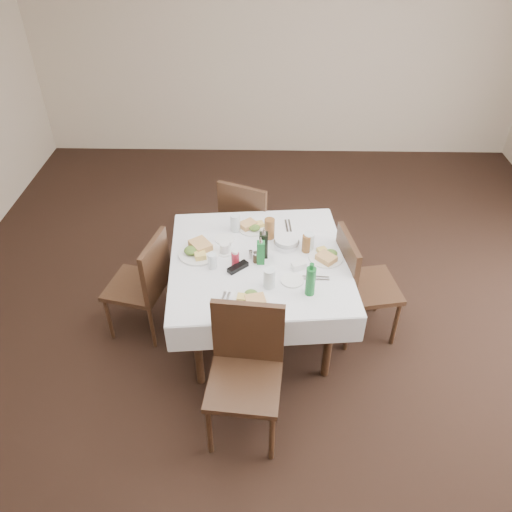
{
  "coord_description": "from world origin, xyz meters",
  "views": [
    {
      "loc": [
        -0.15,
        -2.67,
        3.0
      ],
      "look_at": [
        -0.21,
        0.16,
        0.8
      ],
      "focal_mm": 35.0,
      "sensor_mm": 36.0,
      "label": 1
    }
  ],
  "objects_px": {
    "green_bottle": "(311,281)",
    "oil_cruet_dark": "(264,244)",
    "bread_basket": "(287,242)",
    "coffee_mug": "(225,249)",
    "water_s": "(269,278)",
    "oil_cruet_green": "(261,252)",
    "dining_table": "(259,268)",
    "chair_north": "(248,220)",
    "chair_east": "(358,280)",
    "water_e": "(309,242)",
    "chair_south": "(246,364)",
    "water_n": "(235,223)",
    "water_w": "(212,261)",
    "ketchup_bottle": "(235,258)",
    "chair_west": "(145,281)"
  },
  "relations": [
    {
      "from": "oil_cruet_dark",
      "to": "coffee_mug",
      "type": "bearing_deg",
      "value": 172.96
    },
    {
      "from": "bread_basket",
      "to": "oil_cruet_green",
      "type": "height_order",
      "value": "oil_cruet_green"
    },
    {
      "from": "chair_south",
      "to": "oil_cruet_dark",
      "type": "distance_m",
      "value": 0.89
    },
    {
      "from": "chair_south",
      "to": "chair_east",
      "type": "bearing_deg",
      "value": 45.6
    },
    {
      "from": "chair_west",
      "to": "oil_cruet_dark",
      "type": "xyz_separation_m",
      "value": [
        0.9,
        0.0,
        0.36
      ]
    },
    {
      "from": "bread_basket",
      "to": "ketchup_bottle",
      "type": "xyz_separation_m",
      "value": [
        -0.37,
        -0.24,
        0.03
      ]
    },
    {
      "from": "water_w",
      "to": "green_bottle",
      "type": "relative_size",
      "value": 0.47
    },
    {
      "from": "water_e",
      "to": "bread_basket",
      "type": "relative_size",
      "value": 0.74
    },
    {
      "from": "chair_east",
      "to": "water_w",
      "type": "height_order",
      "value": "chair_east"
    },
    {
      "from": "chair_south",
      "to": "chair_west",
      "type": "distance_m",
      "value": 1.15
    },
    {
      "from": "dining_table",
      "to": "chair_south",
      "type": "height_order",
      "value": "chair_south"
    },
    {
      "from": "oil_cruet_green",
      "to": "chair_south",
      "type": "bearing_deg",
      "value": -96.05
    },
    {
      "from": "water_n",
      "to": "water_s",
      "type": "height_order",
      "value": "water_s"
    },
    {
      "from": "chair_west",
      "to": "water_s",
      "type": "relative_size",
      "value": 6.16
    },
    {
      "from": "dining_table",
      "to": "chair_north",
      "type": "bearing_deg",
      "value": 97.68
    },
    {
      "from": "water_e",
      "to": "chair_west",
      "type": "bearing_deg",
      "value": -175.81
    },
    {
      "from": "chair_south",
      "to": "water_w",
      "type": "distance_m",
      "value": 0.78
    },
    {
      "from": "water_e",
      "to": "coffee_mug",
      "type": "distance_m",
      "value": 0.62
    },
    {
      "from": "chair_east",
      "to": "oil_cruet_green",
      "type": "height_order",
      "value": "oil_cruet_green"
    },
    {
      "from": "chair_north",
      "to": "chair_south",
      "type": "distance_m",
      "value": 1.63
    },
    {
      "from": "water_e",
      "to": "water_s",
      "type": "bearing_deg",
      "value": -124.6
    },
    {
      "from": "chair_north",
      "to": "chair_west",
      "type": "distance_m",
      "value": 1.1
    },
    {
      "from": "oil_cruet_dark",
      "to": "green_bottle",
      "type": "relative_size",
      "value": 1.03
    },
    {
      "from": "chair_east",
      "to": "water_n",
      "type": "height_order",
      "value": "chair_east"
    },
    {
      "from": "water_w",
      "to": "coffee_mug",
      "type": "xyz_separation_m",
      "value": [
        0.07,
        0.17,
        -0.02
      ]
    },
    {
      "from": "chair_north",
      "to": "oil_cruet_green",
      "type": "relative_size",
      "value": 4.04
    },
    {
      "from": "ketchup_bottle",
      "to": "water_e",
      "type": "bearing_deg",
      "value": 19.86
    },
    {
      "from": "chair_north",
      "to": "water_e",
      "type": "distance_m",
      "value": 0.91
    },
    {
      "from": "chair_east",
      "to": "bread_basket",
      "type": "bearing_deg",
      "value": 166.95
    },
    {
      "from": "chair_north",
      "to": "chair_south",
      "type": "bearing_deg",
      "value": -88.34
    },
    {
      "from": "chair_east",
      "to": "ketchup_bottle",
      "type": "height_order",
      "value": "chair_east"
    },
    {
      "from": "chair_east",
      "to": "chair_west",
      "type": "height_order",
      "value": "chair_east"
    },
    {
      "from": "water_w",
      "to": "ketchup_bottle",
      "type": "relative_size",
      "value": 0.96
    },
    {
      "from": "bread_basket",
      "to": "water_s",
      "type": "bearing_deg",
      "value": -105.52
    },
    {
      "from": "oil_cruet_dark",
      "to": "ketchup_bottle",
      "type": "bearing_deg",
      "value": -152.67
    },
    {
      "from": "water_s",
      "to": "oil_cruet_green",
      "type": "relative_size",
      "value": 0.63
    },
    {
      "from": "bread_basket",
      "to": "coffee_mug",
      "type": "distance_m",
      "value": 0.47
    },
    {
      "from": "green_bottle",
      "to": "ketchup_bottle",
      "type": "bearing_deg",
      "value": 150.24
    },
    {
      "from": "water_s",
      "to": "water_w",
      "type": "relative_size",
      "value": 1.23
    },
    {
      "from": "water_w",
      "to": "oil_cruet_dark",
      "type": "relative_size",
      "value": 0.46
    },
    {
      "from": "coffee_mug",
      "to": "chair_north",
      "type": "bearing_deg",
      "value": 79.73
    },
    {
      "from": "water_w",
      "to": "green_bottle",
      "type": "bearing_deg",
      "value": -21.03
    },
    {
      "from": "chair_north",
      "to": "bread_basket",
      "type": "distance_m",
      "value": 0.78
    },
    {
      "from": "green_bottle",
      "to": "oil_cruet_dark",
      "type": "bearing_deg",
      "value": 128.3
    },
    {
      "from": "chair_south",
      "to": "water_w",
      "type": "xyz_separation_m",
      "value": [
        -0.26,
        0.69,
        0.27
      ]
    },
    {
      "from": "dining_table",
      "to": "chair_east",
      "type": "distance_m",
      "value": 0.76
    },
    {
      "from": "water_n",
      "to": "water_s",
      "type": "bearing_deg",
      "value": -68.08
    },
    {
      "from": "bread_basket",
      "to": "coffee_mug",
      "type": "relative_size",
      "value": 1.74
    },
    {
      "from": "water_e",
      "to": "bread_basket",
      "type": "height_order",
      "value": "water_e"
    },
    {
      "from": "dining_table",
      "to": "chair_south",
      "type": "bearing_deg",
      "value": -94.75
    }
  ]
}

